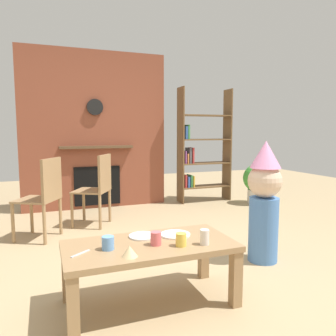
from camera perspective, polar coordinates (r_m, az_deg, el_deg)
ground_plane at (r=3.01m, az=0.03°, el=-16.89°), size 12.00×12.00×0.00m
brick_fireplace_feature at (r=5.24m, az=-12.49°, el=6.27°), size 2.20×0.28×2.40m
bookshelf at (r=5.58m, az=5.66°, el=2.98°), size 0.90×0.28×1.90m
coffee_table at (r=2.33m, az=-3.16°, el=-14.46°), size 1.16×0.57×0.43m
paper_cup_near_left at (r=2.24m, az=2.27°, el=-12.27°), size 0.07×0.07×0.09m
paper_cup_near_right at (r=2.21m, az=-10.36°, el=-12.65°), size 0.08×0.08×0.09m
paper_cup_center at (r=2.28m, az=6.35°, el=-11.80°), size 0.06×0.06×0.10m
paper_cup_far_left at (r=2.26m, az=-2.11°, el=-12.08°), size 0.07×0.07×0.09m
paper_plate_front at (r=2.47m, az=1.27°, el=-11.44°), size 0.22×0.22×0.01m
paper_plate_rear at (r=2.44m, az=-4.36°, el=-11.65°), size 0.20×0.20×0.01m
birthday_cake_slice at (r=2.08m, az=-6.68°, el=-14.11°), size 0.10×0.10×0.07m
table_fork at (r=2.19m, az=-14.91°, el=-14.12°), size 0.13×0.10×0.01m
child_in_pink at (r=3.12m, az=16.33°, el=-5.06°), size 0.31×0.31×1.11m
dining_chair_left at (r=3.86m, az=-20.63°, el=-4.16°), size 0.54×0.54×0.90m
dining_chair_middle at (r=4.24m, az=-12.04°, el=-2.98°), size 0.55×0.55×0.90m
potted_plant_tall at (r=5.61m, az=15.14°, el=-2.23°), size 0.45×0.45×0.65m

